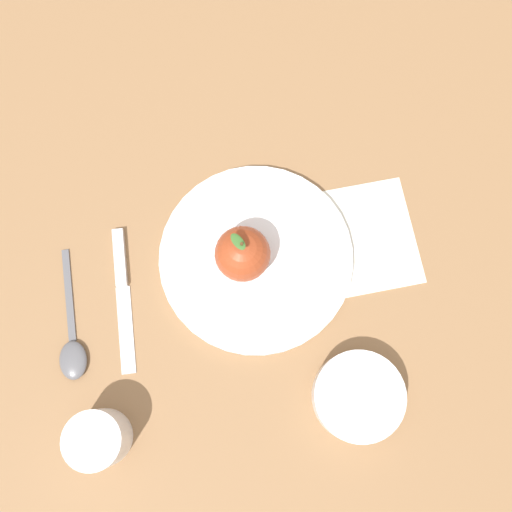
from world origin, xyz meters
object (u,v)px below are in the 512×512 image
object	(u,v)px
linen_napkin	(373,236)
side_bowl	(359,396)
dinner_plate	(256,258)
apple	(245,256)
knife	(122,286)
cup	(97,439)
spoon	(72,346)

from	to	relation	value
linen_napkin	side_bowl	bearing A→B (deg)	121.65
dinner_plate	apple	world-z (taller)	apple
apple	dinner_plate	bearing A→B (deg)	-110.15
knife	cup	bearing A→B (deg)	126.43
cup	spoon	distance (m)	0.12
spoon	apple	bearing A→B (deg)	-114.28
dinner_plate	apple	distance (m)	0.04
dinner_plate	apple	xyz separation A→B (m)	(0.01, 0.01, 0.04)
side_bowl	linen_napkin	distance (m)	0.21
knife	spoon	bearing A→B (deg)	92.55
dinner_plate	cup	world-z (taller)	cup
cup	side_bowl	bearing A→B (deg)	-131.06
linen_napkin	spoon	bearing A→B (deg)	60.48
linen_napkin	knife	bearing A→B (deg)	51.66
dinner_plate	cup	size ratio (longest dim) A/B	3.65
side_bowl	dinner_plate	bearing A→B (deg)	-14.64
dinner_plate	linen_napkin	distance (m)	0.16
side_bowl	knife	distance (m)	0.32
side_bowl	apple	bearing A→B (deg)	-10.68
cup	knife	world-z (taller)	cup
apple	linen_napkin	distance (m)	0.18
apple	side_bowl	bearing A→B (deg)	169.32
side_bowl	knife	bearing A→B (deg)	15.00
side_bowl	cup	xyz separation A→B (m)	(0.20, 0.23, 0.01)
apple	side_bowl	world-z (taller)	apple
apple	side_bowl	size ratio (longest dim) A/B	0.77
side_bowl	spoon	xyz separation A→B (m)	(0.31, 0.18, -0.02)
cup	spoon	bearing A→B (deg)	-26.97
knife	side_bowl	bearing A→B (deg)	-165.00
apple	side_bowl	xyz separation A→B (m)	(-0.21, 0.04, -0.03)
side_bowl	spoon	size ratio (longest dim) A/B	0.77
cup	linen_napkin	bearing A→B (deg)	-103.09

